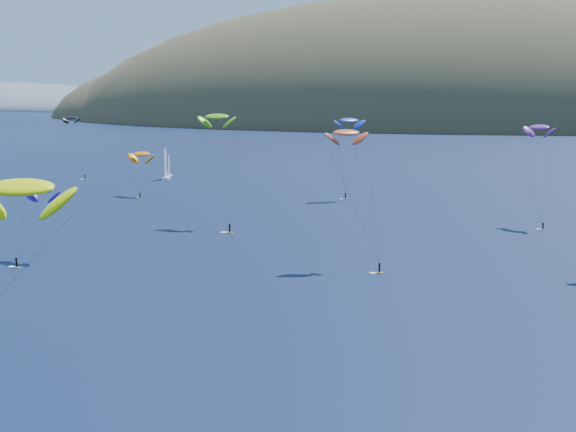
% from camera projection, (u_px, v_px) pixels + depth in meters
% --- Properties ---
extents(island, '(730.00, 300.00, 210.00)m').
position_uv_depth(island, '(479.00, 135.00, 592.41)').
color(island, '#3D3526').
rests_on(island, ground).
extents(headland, '(460.00, 250.00, 60.00)m').
position_uv_depth(headland, '(17.00, 110.00, 869.74)').
color(headland, slate).
rests_on(headland, ground).
extents(sailboat, '(8.90, 7.63, 10.82)m').
position_uv_depth(sailboat, '(167.00, 176.00, 253.11)').
color(sailboat, white).
rests_on(sailboat, ground).
extents(kitesurfer_1, '(9.24, 9.70, 13.56)m').
position_uv_depth(kitesurfer_1, '(141.00, 154.00, 216.62)').
color(kitesurfer_1, yellow).
rests_on(kitesurfer_1, ground).
extents(kitesurfer_2, '(13.79, 11.58, 23.13)m').
position_uv_depth(kitesurfer_2, '(20.00, 187.00, 86.85)').
color(kitesurfer_2, yellow).
rests_on(kitesurfer_2, ground).
extents(kitesurfer_3, '(10.65, 13.39, 25.58)m').
position_uv_depth(kitesurfer_3, '(217.00, 117.00, 173.16)').
color(kitesurfer_3, yellow).
rests_on(kitesurfer_3, ground).
extents(kitesurfer_4, '(8.94, 7.43, 22.84)m').
position_uv_depth(kitesurfer_4, '(349.00, 120.00, 210.17)').
color(kitesurfer_4, yellow).
rests_on(kitesurfer_4, ground).
extents(kitesurfer_6, '(7.93, 12.34, 23.14)m').
position_uv_depth(kitesurfer_6, '(539.00, 127.00, 172.75)').
color(kitesurfer_6, yellow).
rests_on(kitesurfer_6, ground).
extents(kitesurfer_9, '(11.21, 10.24, 24.40)m').
position_uv_depth(kitesurfer_9, '(347.00, 133.00, 135.52)').
color(kitesurfer_9, yellow).
rests_on(kitesurfer_9, ground).
extents(kitesurfer_10, '(8.03, 11.17, 14.23)m').
position_uv_depth(kitesurfer_10, '(42.00, 190.00, 140.72)').
color(kitesurfer_10, yellow).
rests_on(kitesurfer_10, ground).
extents(kitesurfer_12, '(10.69, 7.81, 20.70)m').
position_uv_depth(kitesurfer_12, '(71.00, 118.00, 255.66)').
color(kitesurfer_12, yellow).
rests_on(kitesurfer_12, ground).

